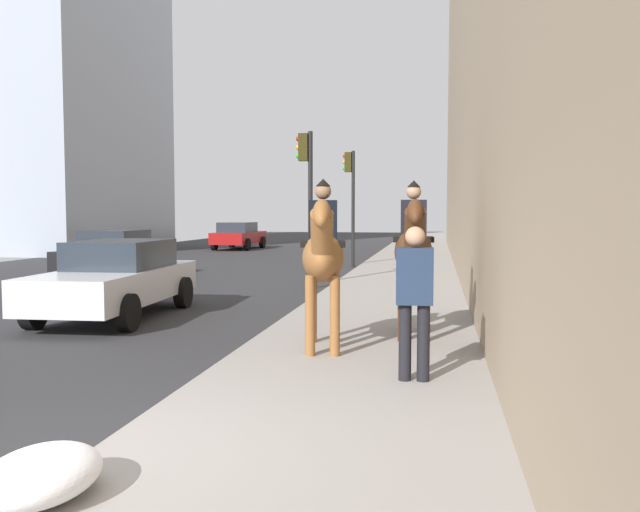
{
  "coord_description": "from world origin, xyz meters",
  "views": [
    {
      "loc": [
        -4.53,
        -2.65,
        1.97
      ],
      "look_at": [
        4.0,
        -1.15,
        1.4
      ],
      "focal_mm": 37.13,
      "sensor_mm": 36.0,
      "label": 1
    }
  ],
  "objects_px": {
    "car_mid_lane": "(239,235)",
    "traffic_light_far_curb": "(351,190)",
    "car_near_lane": "(113,254)",
    "mounted_horse_far": "(413,249)",
    "traffic_light_near_curb": "(307,184)",
    "pedestrian_greeting": "(415,293)",
    "mounted_horse_near": "(323,255)",
    "car_far_lane": "(117,278)"
  },
  "relations": [
    {
      "from": "car_mid_lane",
      "to": "traffic_light_far_curb",
      "type": "xyz_separation_m",
      "value": [
        -10.58,
        -7.4,
        2.01
      ]
    },
    {
      "from": "car_near_lane",
      "to": "traffic_light_far_curb",
      "type": "height_order",
      "value": "traffic_light_far_curb"
    },
    {
      "from": "mounted_horse_far",
      "to": "traffic_light_near_curb",
      "type": "distance_m",
      "value": 7.57
    },
    {
      "from": "traffic_light_near_curb",
      "to": "traffic_light_far_curb",
      "type": "height_order",
      "value": "traffic_light_far_curb"
    },
    {
      "from": "mounted_horse_far",
      "to": "pedestrian_greeting",
      "type": "distance_m",
      "value": 2.63
    },
    {
      "from": "mounted_horse_near",
      "to": "traffic_light_near_curb",
      "type": "distance_m",
      "value": 8.33
    },
    {
      "from": "mounted_horse_far",
      "to": "traffic_light_far_curb",
      "type": "height_order",
      "value": "traffic_light_far_curb"
    },
    {
      "from": "car_near_lane",
      "to": "mounted_horse_far",
      "type": "bearing_deg",
      "value": 45.72
    },
    {
      "from": "car_mid_lane",
      "to": "traffic_light_far_curb",
      "type": "bearing_deg",
      "value": -143.71
    },
    {
      "from": "pedestrian_greeting",
      "to": "car_near_lane",
      "type": "xyz_separation_m",
      "value": [
        10.92,
        9.22,
        -0.35
      ]
    },
    {
      "from": "pedestrian_greeting",
      "to": "traffic_light_near_curb",
      "type": "relative_size",
      "value": 0.42
    },
    {
      "from": "pedestrian_greeting",
      "to": "traffic_light_near_curb",
      "type": "distance_m",
      "value": 10.07
    },
    {
      "from": "traffic_light_near_curb",
      "to": "pedestrian_greeting",
      "type": "bearing_deg",
      "value": -162.1
    },
    {
      "from": "car_near_lane",
      "to": "car_mid_lane",
      "type": "bearing_deg",
      "value": -178.42
    },
    {
      "from": "mounted_horse_far",
      "to": "traffic_light_far_curb",
      "type": "xyz_separation_m",
      "value": [
        13.59,
        2.69,
        1.34
      ]
    },
    {
      "from": "car_near_lane",
      "to": "traffic_light_near_curb",
      "type": "xyz_separation_m",
      "value": [
        -1.46,
        -6.17,
        1.95
      ]
    },
    {
      "from": "traffic_light_near_curb",
      "to": "car_near_lane",
      "type": "bearing_deg",
      "value": 76.68
    },
    {
      "from": "mounted_horse_far",
      "to": "car_far_lane",
      "type": "bearing_deg",
      "value": -109.55
    },
    {
      "from": "mounted_horse_far",
      "to": "traffic_light_far_curb",
      "type": "distance_m",
      "value": 13.92
    },
    {
      "from": "car_mid_lane",
      "to": "traffic_light_near_curb",
      "type": "xyz_separation_m",
      "value": [
        -17.32,
        -7.14,
        1.94
      ]
    },
    {
      "from": "mounted_horse_near",
      "to": "car_far_lane",
      "type": "relative_size",
      "value": 0.51
    },
    {
      "from": "car_mid_lane",
      "to": "traffic_light_near_curb",
      "type": "relative_size",
      "value": 1.12
    },
    {
      "from": "car_near_lane",
      "to": "car_far_lane",
      "type": "xyz_separation_m",
      "value": [
        -6.67,
        -3.54,
        -0.0
      ]
    },
    {
      "from": "mounted_horse_far",
      "to": "traffic_light_near_curb",
      "type": "relative_size",
      "value": 0.58
    },
    {
      "from": "mounted_horse_far",
      "to": "car_mid_lane",
      "type": "height_order",
      "value": "mounted_horse_far"
    },
    {
      "from": "car_mid_lane",
      "to": "car_far_lane",
      "type": "relative_size",
      "value": 0.99
    },
    {
      "from": "car_far_lane",
      "to": "traffic_light_far_curb",
      "type": "relative_size",
      "value": 1.1
    },
    {
      "from": "car_near_lane",
      "to": "car_far_lane",
      "type": "distance_m",
      "value": 7.55
    },
    {
      "from": "mounted_horse_near",
      "to": "traffic_light_near_curb",
      "type": "height_order",
      "value": "traffic_light_near_curb"
    },
    {
      "from": "mounted_horse_far",
      "to": "traffic_light_far_curb",
      "type": "bearing_deg",
      "value": -171.96
    },
    {
      "from": "mounted_horse_near",
      "to": "pedestrian_greeting",
      "type": "distance_m",
      "value": 1.94
    },
    {
      "from": "car_mid_lane",
      "to": "traffic_light_far_curb",
      "type": "distance_m",
      "value": 13.06
    },
    {
      "from": "car_near_lane",
      "to": "car_mid_lane",
      "type": "relative_size",
      "value": 0.94
    },
    {
      "from": "mounted_horse_near",
      "to": "car_far_lane",
      "type": "height_order",
      "value": "mounted_horse_near"
    },
    {
      "from": "pedestrian_greeting",
      "to": "car_far_lane",
      "type": "height_order",
      "value": "pedestrian_greeting"
    },
    {
      "from": "mounted_horse_near",
      "to": "car_near_lane",
      "type": "xyz_separation_m",
      "value": [
        9.49,
        7.96,
        -0.66
      ]
    },
    {
      "from": "mounted_horse_near",
      "to": "car_near_lane",
      "type": "distance_m",
      "value": 12.4
    },
    {
      "from": "pedestrian_greeting",
      "to": "car_far_lane",
      "type": "bearing_deg",
      "value": 51.68
    },
    {
      "from": "mounted_horse_near",
      "to": "car_far_lane",
      "type": "bearing_deg",
      "value": -131.34
    },
    {
      "from": "mounted_horse_far",
      "to": "car_far_lane",
      "type": "relative_size",
      "value": 0.51
    },
    {
      "from": "mounted_horse_near",
      "to": "mounted_horse_far",
      "type": "height_order",
      "value": "mounted_horse_far"
    },
    {
      "from": "mounted_horse_near",
      "to": "traffic_light_far_curb",
      "type": "height_order",
      "value": "traffic_light_far_curb"
    }
  ]
}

